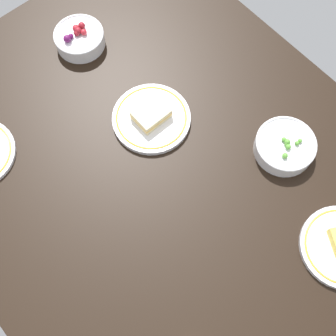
{
  "coord_description": "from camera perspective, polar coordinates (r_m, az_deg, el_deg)",
  "views": [
    {
      "loc": [
        32.59,
        -28.23,
        110.01
      ],
      "look_at": [
        0.0,
        0.0,
        6.0
      ],
      "focal_mm": 47.66,
      "sensor_mm": 36.0,
      "label": 1
    }
  ],
  "objects": [
    {
      "name": "plate_sandwich",
      "position": [
        1.2,
        -2.14,
        6.46
      ],
      "size": [
        21.05,
        21.05,
        4.7
      ],
      "color": "silver",
      "rests_on": "dining_table"
    },
    {
      "name": "bowl_berries",
      "position": [
        1.35,
        -11.25,
        15.98
      ],
      "size": [
        14.31,
        14.31,
        6.55
      ],
      "color": "silver",
      "rests_on": "dining_table"
    },
    {
      "name": "bowl_peas",
      "position": [
        1.18,
        14.72,
        2.72
      ],
      "size": [
        15.66,
        15.66,
        5.6
      ],
      "color": "silver",
      "rests_on": "dining_table"
    },
    {
      "name": "dining_table",
      "position": [
        1.16,
        0.0,
        -0.75
      ],
      "size": [
        141.0,
        106.39,
        4.0
      ],
      "primitive_type": "cube",
      "color": "black",
      "rests_on": "ground"
    }
  ]
}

